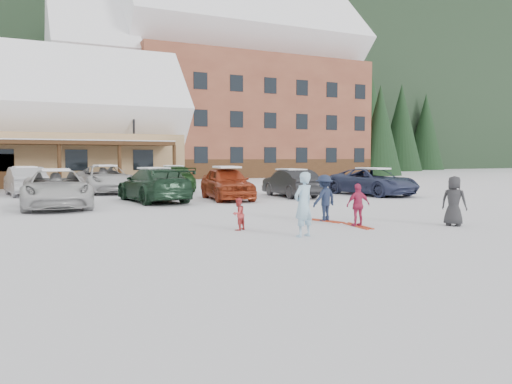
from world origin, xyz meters
name	(u,v)px	position (x,y,z in m)	size (l,w,h in m)	color
ground	(262,232)	(0.00, 0.00, 0.00)	(160.00, 160.00, 0.00)	white
forested_hillside	(53,61)	(0.00, 85.00, 19.00)	(300.00, 70.00, 38.00)	black
alpine_hotel	(226,95)	(14.27, 38.00, 8.63)	(31.48, 14.01, 21.48)	brown
lamp_post	(134,137)	(1.61, 24.08, 3.46)	(0.50, 0.25, 6.12)	black
conifer_1	(380,118)	(30.00, 32.00, 6.26)	(4.84, 4.84, 11.22)	black
conifer_3	(137,129)	(6.00, 44.00, 5.12)	(3.96, 3.96, 9.18)	black
conifer_4	(337,124)	(34.00, 46.00, 6.54)	(5.06, 5.06, 11.73)	black
adult_skier	(303,204)	(0.60, -1.13, 0.81)	(0.59, 0.39, 1.63)	#9BC7E2
toddler_red	(238,214)	(-0.43, 0.59, 0.44)	(0.43, 0.34, 0.89)	#CE3C3C
child_navy	(324,198)	(2.76, 1.24, 0.72)	(0.94, 0.54, 1.45)	#19233C
skis_child_navy	(324,221)	(2.76, 1.24, 0.01)	(0.20, 1.40, 0.03)	red
child_magenta	(358,205)	(2.99, -0.19, 0.62)	(0.73, 0.30, 1.24)	#BA2854
skis_child_magenta	(358,226)	(2.99, -0.19, 0.01)	(0.20, 1.40, 0.03)	red
bystander_dark	(454,201)	(5.57, -1.28, 0.73)	(0.71, 0.46, 1.45)	#28292B
parked_car_2	(56,189)	(-4.51, 9.21, 0.75)	(2.50, 5.43, 1.51)	#BBBBBB
parked_car_3	(154,185)	(-0.40, 10.21, 0.76)	(2.12, 5.20, 1.51)	#1B3724
parked_car_4	(227,183)	(2.98, 9.87, 0.77)	(1.82, 4.53, 1.54)	#9E3619
parked_car_5	(291,183)	(6.50, 10.00, 0.69)	(1.46, 4.20, 1.38)	black
parked_car_6	(373,182)	(10.92, 9.13, 0.71)	(2.35, 5.09, 1.42)	navy
parked_car_9	(25,181)	(-5.56, 16.70, 0.74)	(1.57, 4.51, 1.49)	#A9AAAE
parked_car_10	(105,179)	(-1.50, 16.91, 0.77)	(2.55, 5.54, 1.54)	silver
parked_car_11	(173,178)	(2.38, 16.79, 0.74)	(2.08, 5.12, 1.48)	#1A3D18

